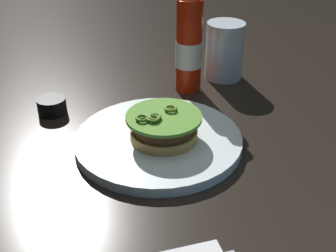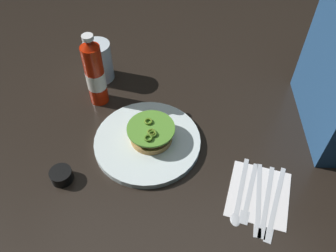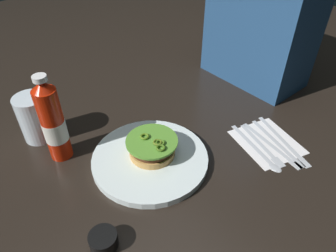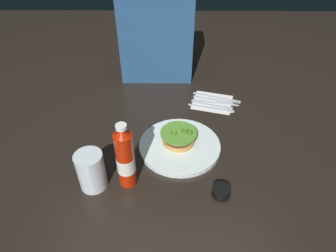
# 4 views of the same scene
# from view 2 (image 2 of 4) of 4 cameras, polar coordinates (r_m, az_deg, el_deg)

# --- Properties ---
(ground_plane) EXTENTS (3.00, 3.00, 0.00)m
(ground_plane) POSITION_cam_2_polar(r_m,az_deg,el_deg) (1.05, -1.13, 0.96)
(ground_plane) COLOR black
(dinner_plate) EXTENTS (0.30, 0.30, 0.02)m
(dinner_plate) POSITION_cam_2_polar(r_m,az_deg,el_deg) (0.98, -3.37, -2.56)
(dinner_plate) COLOR white
(dinner_plate) RESTS_ON ground_plane
(burger_sandwich) EXTENTS (0.13, 0.13, 0.05)m
(burger_sandwich) POSITION_cam_2_polar(r_m,az_deg,el_deg) (0.96, -2.76, -1.16)
(burger_sandwich) COLOR tan
(burger_sandwich) RESTS_ON dinner_plate
(ketchup_bottle) EXTENTS (0.06, 0.06, 0.24)m
(ketchup_bottle) POSITION_cam_2_polar(r_m,az_deg,el_deg) (1.06, -11.81, 8.33)
(ketchup_bottle) COLOR #BC1E07
(ketchup_bottle) RESTS_ON ground_plane
(water_glass) EXTENTS (0.09, 0.09, 0.13)m
(water_glass) POSITION_cam_2_polar(r_m,az_deg,el_deg) (1.17, -11.19, 10.25)
(water_glass) COLOR silver
(water_glass) RESTS_ON ground_plane
(condiment_cup) EXTENTS (0.06, 0.06, 0.03)m
(condiment_cup) POSITION_cam_2_polar(r_m,az_deg,el_deg) (0.95, -16.95, -7.69)
(condiment_cup) COLOR black
(condiment_cup) RESTS_ON ground_plane
(napkin) EXTENTS (0.20, 0.19, 0.00)m
(napkin) POSITION_cam_2_polar(r_m,az_deg,el_deg) (0.93, 14.54, -10.62)
(napkin) COLOR white
(napkin) RESTS_ON ground_plane
(spoon_utensil) EXTENTS (0.20, 0.07, 0.00)m
(spoon_utensil) POSITION_cam_2_polar(r_m,az_deg,el_deg) (0.90, 11.51, -11.52)
(spoon_utensil) COLOR silver
(spoon_utensil) RESTS_ON napkin
(fork_utensil) EXTENTS (0.18, 0.07, 0.00)m
(fork_utensil) POSITION_cam_2_polar(r_m,az_deg,el_deg) (0.91, 12.99, -11.19)
(fork_utensil) COLOR silver
(fork_utensil) RESTS_ON napkin
(table_knife) EXTENTS (0.21, 0.05, 0.00)m
(table_knife) POSITION_cam_2_polar(r_m,az_deg,el_deg) (0.91, 14.53, -11.93)
(table_knife) COLOR silver
(table_knife) RESTS_ON napkin
(steak_knife) EXTENTS (0.20, 0.07, 0.00)m
(steak_knife) POSITION_cam_2_polar(r_m,az_deg,el_deg) (0.91, 15.74, -12.18)
(steak_knife) COLOR silver
(steak_knife) RESTS_ON napkin
(butter_knife) EXTENTS (0.21, 0.09, 0.00)m
(butter_knife) POSITION_cam_2_polar(r_m,az_deg,el_deg) (0.91, 17.01, -12.48)
(butter_knife) COLOR silver
(butter_knife) RESTS_ON napkin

